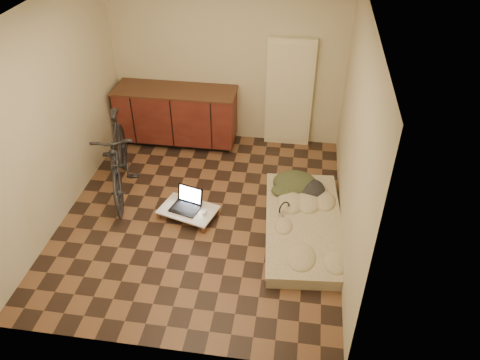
# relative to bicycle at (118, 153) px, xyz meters

# --- Properties ---
(room_shell) EXTENTS (3.50, 4.00, 2.60)m
(room_shell) POSITION_rel_bicycle_xyz_m (1.20, -0.37, 0.71)
(room_shell) COLOR brown
(room_shell) RESTS_ON ground
(cabinets) EXTENTS (1.84, 0.62, 0.91)m
(cabinets) POSITION_rel_bicycle_xyz_m (0.45, 1.33, -0.12)
(cabinets) COLOR black
(cabinets) RESTS_ON ground
(appliance_panel) EXTENTS (0.70, 0.10, 1.70)m
(appliance_panel) POSITION_rel_bicycle_xyz_m (2.15, 1.57, 0.26)
(appliance_panel) COLOR #F5EDC2
(appliance_panel) RESTS_ON ground
(bicycle) EXTENTS (1.05, 1.89, 1.18)m
(bicycle) POSITION_rel_bicycle_xyz_m (0.00, 0.00, 0.00)
(bicycle) COLOR black
(bicycle) RESTS_ON ground
(futon) EXTENTS (1.09, 2.00, 0.17)m
(futon) POSITION_rel_bicycle_xyz_m (2.50, -0.50, -0.50)
(futon) COLOR #B7AC93
(futon) RESTS_ON ground
(clothing_pile) EXTENTS (0.67, 0.57, 0.25)m
(clothing_pile) POSITION_rel_bicycle_xyz_m (2.41, 0.16, -0.30)
(clothing_pile) COLOR #394327
(clothing_pile) RESTS_ON futon
(headphones) EXTENTS (0.29, 0.29, 0.14)m
(headphones) POSITION_rel_bicycle_xyz_m (2.25, -0.40, -0.35)
(headphones) COLOR black
(headphones) RESTS_ON futon
(lap_desk) EXTENTS (0.81, 0.63, 0.12)m
(lap_desk) POSITION_rel_bicycle_xyz_m (1.03, -0.44, -0.48)
(lap_desk) COLOR brown
(lap_desk) RESTS_ON ground
(laptop) EXTENTS (0.42, 0.40, 0.24)m
(laptop) POSITION_rel_bicycle_xyz_m (1.00, -0.40, -0.42)
(laptop) COLOR black
(laptop) RESTS_ON lap_desk
(mouse) EXTENTS (0.07, 0.10, 0.03)m
(mouse) POSITION_rel_bicycle_xyz_m (1.25, -0.49, -0.45)
(mouse) COLOR white
(mouse) RESTS_ON lap_desk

